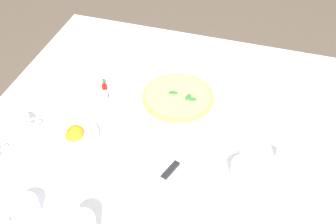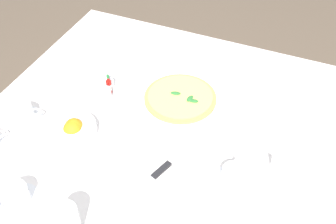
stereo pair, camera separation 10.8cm
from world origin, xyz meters
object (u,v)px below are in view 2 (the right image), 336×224
Objects in this scene: menu_card at (284,168)px; coffee_cup_left_edge at (234,177)px; citrus_bowl at (74,130)px; hot_sauce_bottle at (109,85)px; coffee_cup_back_corner at (16,197)px; pepper_shaker at (110,82)px; pizza at (180,97)px; water_glass_near_left at (67,224)px; napkin_folded at (150,183)px; coffee_cup_near_right at (22,114)px; dinner_knife at (150,180)px; pizza_plate at (180,100)px; salt_shaker at (108,93)px.

coffee_cup_left_edge is at bearing -124.29° from menu_card.
hot_sauce_bottle is (-0.24, 0.00, 0.01)m from citrus_bowl.
coffee_cup_back_corner is 0.55m from pepper_shaker.
water_glass_near_left is (0.60, -0.08, 0.02)m from pizza.
napkin_folded is 0.33m from citrus_bowl.
menu_card is at bearing 79.14° from hot_sauce_bottle.
hot_sauce_bottle is (-0.55, -0.18, -0.01)m from water_glass_near_left.
coffee_cup_back_corner is (0.31, -0.55, 0.00)m from coffee_cup_left_edge.
citrus_bowl is (-0.31, -0.18, -0.02)m from water_glass_near_left.
hot_sauce_bottle is (-0.24, 0.20, 0.01)m from coffee_cup_near_right.
dinner_knife is at bearing -64.96° from coffee_cup_left_edge.
coffee_cup_left_edge is 0.58m from hot_sauce_bottle.
pizza reaches higher than pizza_plate.
dinner_knife is 2.30× the size of hot_sauce_bottle.
coffee_cup_near_right reaches higher than pepper_shaker.
citrus_bowl is (-0.09, -0.32, 0.00)m from dinner_knife.
pizza_plate is 0.55m from coffee_cup_near_right.
pepper_shaker is (-0.26, -0.01, -0.00)m from citrus_bowl.
menu_card is at bearing 133.99° from napkin_folded.
menu_card is (0.13, 0.67, -0.00)m from hot_sauce_bottle.
salt_shaker is at bearing 19.65° from hot_sauce_bottle.
coffee_cup_near_right is 0.52m from napkin_folded.
coffee_cup_back_corner reaches higher than coffee_cup_left_edge.
pizza is 2.00× the size of coffee_cup_back_corner.
salt_shaker is at bearing -72.57° from pizza_plate.
pizza_plate is 0.39m from citrus_bowl.
pizza_plate is 3.18× the size of water_glass_near_left.
pizza_plate is 6.22× the size of pepper_shaker.
coffee_cup_near_right is (0.29, -0.47, 0.02)m from pizza_plate.
water_glass_near_left is at bearing -47.18° from coffee_cup_left_edge.
coffee_cup_left_edge is 2.34× the size of pepper_shaker.
napkin_folded is (0.37, 0.05, -0.01)m from pizza.
pepper_shaker is at bearing -118.28° from dinner_knife.
pizza_plate is at bearing 107.43° from salt_shaker.
water_glass_near_left is 1.32× the size of hot_sauce_bottle.
coffee_cup_back_corner is (0.58, -0.27, 0.00)m from pizza.
dinner_knife is 2.24× the size of menu_card.
water_glass_near_left is 0.26m from dinner_knife.
napkin_folded is 2.90× the size of menu_card.
pizza is 1.36× the size of dinner_knife.
citrus_bowl reaches higher than salt_shaker.
pepper_shaker is (-0.35, -0.32, 0.00)m from dinner_knife.
pepper_shaker reaches higher than pizza.
pizza is 2.37× the size of water_glass_near_left.
pizza is 0.61m from water_glass_near_left.
water_glass_near_left is at bearing 18.26° from pepper_shaker.
coffee_cup_left_edge is 1.01× the size of coffee_cup_back_corner.
citrus_bowl is (-0.01, 0.20, -0.00)m from coffee_cup_near_right.
salt_shaker is (-0.19, -0.53, -0.00)m from coffee_cup_left_edge.
menu_card is (-0.11, 0.67, 0.00)m from citrus_bowl.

